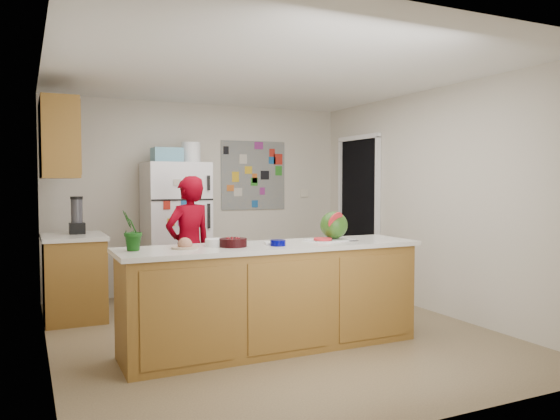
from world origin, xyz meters
name	(u,v)px	position (x,y,z in m)	size (l,w,h in m)	color
floor	(270,332)	(0.00, 0.00, -0.01)	(4.00, 4.50, 0.02)	brown
wall_back	(201,198)	(0.00, 2.26, 1.25)	(4.00, 0.02, 2.50)	beige
wall_left	(44,208)	(-2.01, 0.00, 1.25)	(0.02, 4.50, 2.50)	beige
wall_right	(433,201)	(2.01, 0.00, 1.25)	(0.02, 4.50, 2.50)	beige
ceiling	(270,72)	(0.00, 0.00, 2.51)	(4.00, 4.50, 0.02)	white
doorway	(359,214)	(1.99, 1.45, 1.02)	(0.03, 0.85, 2.04)	black
peninsula_base	(273,299)	(-0.20, -0.50, 0.44)	(2.60, 0.62, 0.88)	brown
peninsula_top	(273,247)	(-0.20, -0.50, 0.90)	(2.68, 0.70, 0.04)	silver
side_counter_base	(74,279)	(-1.69, 1.35, 0.43)	(0.60, 0.80, 0.86)	brown
side_counter_top	(73,237)	(-1.69, 1.35, 0.88)	(0.64, 0.84, 0.04)	silver
upper_cabinets	(58,140)	(-1.82, 1.30, 1.90)	(0.35, 1.00, 0.80)	brown
refrigerator	(176,231)	(-0.45, 1.88, 0.85)	(0.75, 0.70, 1.70)	silver
fridge_top_bin	(167,155)	(-0.55, 1.88, 1.79)	(0.35, 0.28, 0.18)	#5999B2
photo_collage	(253,176)	(0.75, 2.24, 1.55)	(0.95, 0.01, 0.95)	slate
person	(189,247)	(-0.56, 0.88, 0.76)	(0.56, 0.37, 1.53)	#74000D
blender_appliance	(77,216)	(-1.64, 1.46, 1.09)	(0.12, 0.12, 0.38)	black
cutting_board	(329,240)	(0.39, -0.46, 0.93)	(0.39, 0.30, 0.01)	white
watermelon	(334,225)	(0.45, -0.44, 1.06)	(0.26, 0.26, 0.26)	#186211
watermelon_slice	(323,239)	(0.29, -0.51, 0.94)	(0.17, 0.17, 0.02)	red
cherry_bowl	(233,243)	(-0.58, -0.52, 0.96)	(0.23, 0.23, 0.07)	black
white_bowl	(217,242)	(-0.68, -0.41, 0.95)	(0.20, 0.20, 0.06)	silver
cobalt_bowl	(278,243)	(-0.21, -0.63, 0.95)	(0.13, 0.13, 0.05)	#00015B
plate	(185,247)	(-0.97, -0.47, 0.93)	(0.22, 0.22, 0.02)	beige
paper_towel	(274,243)	(-0.19, -0.50, 0.93)	(0.16, 0.15, 0.02)	white
keys	(354,241)	(0.56, -0.61, 0.93)	(0.08, 0.04, 0.01)	gray
potted_plant	(132,230)	(-1.39, -0.45, 1.08)	(0.18, 0.14, 0.32)	#134111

